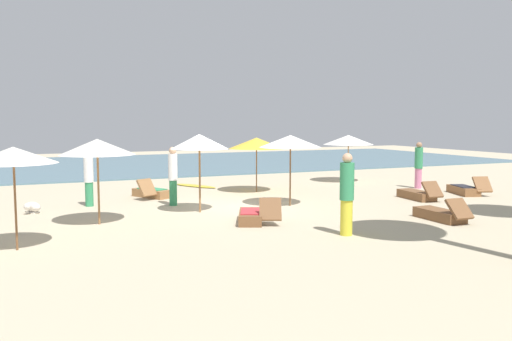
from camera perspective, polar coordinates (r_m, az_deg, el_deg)
The scene contains 19 objects.
ground_plane at distance 16.49m, azimuth -2.99°, elevation -4.10°, with size 60.00×60.00×0.00m, color #BCAD8E.
ocean_water at distance 32.82m, azimuth -13.70°, elevation 0.60°, with size 48.00×16.00×0.06m, color slate.
umbrella_0 at distance 23.73m, azimuth 9.81°, elevation 3.24°, with size 2.18×2.18×2.05m.
umbrella_1 at distance 20.12m, azimuth 0.06°, elevation 2.93°, with size 2.11×2.11×2.05m.
umbrella_2 at distance 14.44m, azimuth -16.55°, elevation 2.42°, with size 1.94×1.94×2.24m.
umbrella_3 at distance 12.17m, azimuth -24.44°, elevation 1.49°, with size 1.79×1.79×2.18m.
umbrella_5 at distance 16.87m, azimuth 3.69°, elevation 3.12°, with size 1.95×1.95×2.25m.
umbrella_6 at distance 15.75m, azimuth -6.05°, elevation 3.07°, with size 1.70×1.70×2.31m.
lounger_0 at distance 21.02m, azimuth 21.37°, elevation -1.90°, with size 1.09×1.79×0.69m.
lounger_1 at distance 19.17m, azimuth -11.06°, elevation -2.31°, with size 1.28×1.75×0.72m.
lounger_2 at distance 19.18m, azimuth 16.86°, elevation -2.46°, with size 0.75×1.75×0.67m.
lounger_3 at distance 15.44m, azimuth 19.12°, elevation -4.43°, with size 0.64×1.72×0.67m.
lounger_4 at distance 14.32m, azimuth -0.39°, elevation -4.85°, with size 1.22×1.77×0.71m.
person_0 at distance 17.17m, azimuth -8.84°, elevation -0.50°, with size 0.41×0.41×1.87m.
person_1 at distance 12.81m, azimuth 9.65°, elevation -2.42°, with size 0.38×0.38×1.96m.
person_3 at distance 17.64m, azimuth -17.38°, elevation -0.73°, with size 0.41×0.41×1.77m.
person_4 at distance 22.16m, azimuth 16.92°, elevation 0.60°, with size 0.38×0.38×1.84m.
dog at distance 17.02m, azimuth -22.74°, elevation -3.61°, with size 0.58×0.72×0.34m.
surfboard at distance 21.96m, azimuth -6.46°, elevation -1.62°, with size 1.47×2.10×0.07m.
Camera 1 is at (-5.82, -15.18, 2.75)m, focal length 37.56 mm.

